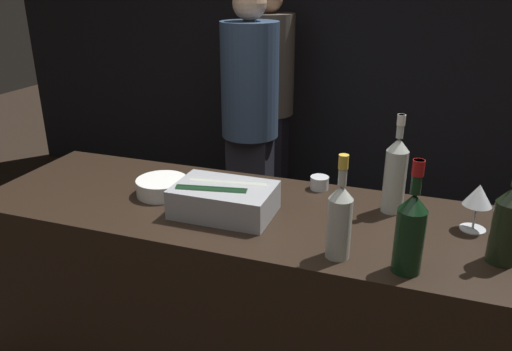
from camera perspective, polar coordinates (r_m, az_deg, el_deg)
name	(u,v)px	position (r m, az deg, el deg)	size (l,w,h in m)	color
wall_back_chalkboard	(362,29)	(4.09, 11.98, 16.03)	(6.40, 0.06, 2.80)	black
bar_counter	(253,321)	(2.08, -0.31, -16.34)	(2.07, 0.65, 1.00)	black
ice_bin_with_bottles	(223,198)	(1.77, -3.75, -2.60)	(0.35, 0.23, 0.11)	#9EA0A5
bowl_white	(162,186)	(1.96, -10.69, -1.21)	(0.20, 0.20, 0.06)	white
wine_glass	(478,197)	(1.78, 24.07, -2.22)	(0.09, 0.09, 0.16)	silver
candle_votive	(319,183)	(1.99, 7.26, -0.82)	(0.07, 0.07, 0.05)	silver
rose_wine_bottle	(340,218)	(1.49, 9.54, -4.81)	(0.07, 0.07, 0.32)	#B2B7AD
champagne_bottle	(507,223)	(1.61, 26.80, -4.86)	(0.08, 0.08, 0.32)	black
red_wine_bottle_burgundy	(410,229)	(1.46, 17.23, -5.90)	(0.08, 0.08, 0.34)	black
white_wine_bottle	(395,173)	(1.81, 15.64, 0.26)	(0.08, 0.08, 0.36)	#B2B7AD
person_in_hoodie	(250,110)	(3.29, -0.69, 7.45)	(0.37, 0.37, 1.74)	black
person_blond_tee	(268,92)	(3.83, 1.38, 9.56)	(0.39, 0.39, 1.75)	black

